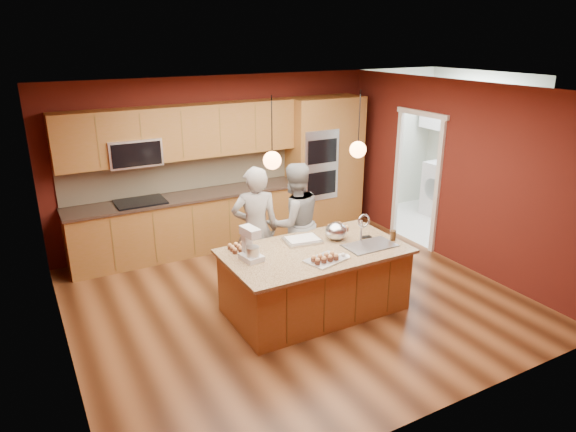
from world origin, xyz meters
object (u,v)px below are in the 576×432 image
person_left (256,230)px  mixing_bowl (336,231)px  stand_mixer (251,246)px  person_right (294,223)px  island (316,279)px

person_left → mixing_bowl: bearing=155.6°
stand_mixer → person_left: bearing=53.1°
person_right → stand_mixer: size_ratio=4.30×
mixing_bowl → person_left: bearing=138.2°
person_right → mixing_bowl: person_right is taller
person_right → mixing_bowl: (0.21, -0.71, 0.08)m
island → stand_mixer: 1.01m
island → person_left: 1.06m
island → person_left: person_left is taller
island → person_right: 0.99m
island → mixing_bowl: size_ratio=7.98×
island → stand_mixer: (-0.82, 0.13, 0.57)m
stand_mixer → mixing_bowl: 1.22m
person_left → mixing_bowl: person_left is taller
person_left → stand_mixer: person_left is taller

